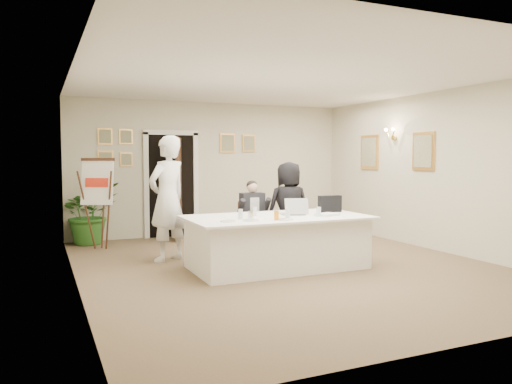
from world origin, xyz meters
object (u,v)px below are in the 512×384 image
object	(u,v)px
laptop	(293,205)
steel_jug	(251,215)
flip_chart	(100,208)
laptop_bag	(330,204)
conference_table	(277,242)
potted_palm	(89,213)
seated_man	(253,217)
oj_glass	(276,216)
standing_woman	(289,207)
standing_man	(168,199)
paper_stack	(327,214)

from	to	relation	value
laptop	steel_jug	bearing A→B (deg)	-149.05
flip_chart	laptop_bag	bearing A→B (deg)	-36.53
conference_table	potted_palm	xyz separation A→B (m)	(-2.35, 3.28, 0.20)
seated_man	oj_glass	distance (m)	1.62
seated_man	steel_jug	world-z (taller)	seated_man
flip_chart	conference_table	bearing A→B (deg)	-48.79
standing_woman	oj_glass	xyz separation A→B (m)	(-0.92, -1.41, 0.06)
seated_man	standing_woman	bearing A→B (deg)	-22.91
standing_woman	laptop_bag	size ratio (longest dim) A/B	4.18
standing_man	steel_jug	bearing A→B (deg)	93.72
seated_man	standing_woman	xyz separation A→B (m)	(0.59, -0.16, 0.15)
potted_palm	oj_glass	bearing A→B (deg)	-60.11
potted_palm	laptop	size ratio (longest dim) A/B	3.19
flip_chart	standing_woman	world-z (taller)	flip_chart
seated_man	flip_chart	xyz separation A→B (m)	(-2.35, 1.42, 0.11)
flip_chart	paper_stack	xyz separation A→B (m)	(2.96, -2.80, 0.05)
standing_woman	steel_jug	xyz separation A→B (m)	(-1.18, -1.11, 0.05)
standing_man	standing_woman	bearing A→B (deg)	144.32
standing_man	conference_table	bearing A→B (deg)	108.98
flip_chart	laptop	bearing A→B (deg)	-44.15
flip_chart	paper_stack	distance (m)	4.07
seated_man	laptop_bag	world-z (taller)	seated_man
paper_stack	conference_table	bearing A→B (deg)	161.49
flip_chart	standing_woman	distance (m)	3.34
standing_man	potted_palm	bearing A→B (deg)	-95.58
conference_table	flip_chart	bearing A→B (deg)	131.21
standing_man	laptop_bag	world-z (taller)	standing_man
paper_stack	seated_man	bearing A→B (deg)	113.84
potted_palm	paper_stack	distance (m)	4.67
laptop_bag	steel_jug	distance (m)	1.51
conference_table	flip_chart	size ratio (longest dim) A/B	1.68
seated_man	potted_palm	world-z (taller)	seated_man
flip_chart	potted_palm	distance (m)	0.74
standing_woman	steel_jug	distance (m)	1.62
conference_table	standing_woman	distance (m)	1.26
steel_jug	flip_chart	bearing A→B (deg)	123.23
standing_man	oj_glass	size ratio (longest dim) A/B	15.26
standing_woman	oj_glass	world-z (taller)	standing_woman
conference_table	paper_stack	size ratio (longest dim) A/B	8.14
laptop	laptop_bag	world-z (taller)	laptop
potted_palm	oj_glass	xyz separation A→B (m)	(2.13, -3.71, 0.25)
laptop_bag	paper_stack	bearing A→B (deg)	-121.86
standing_woman	potted_palm	size ratio (longest dim) A/B	1.33
laptop_bag	flip_chart	bearing A→B (deg)	148.12
laptop	paper_stack	bearing A→B (deg)	-23.36
conference_table	oj_glass	distance (m)	0.66
standing_man	steel_jug	world-z (taller)	standing_man
standing_woman	oj_glass	bearing A→B (deg)	61.50
standing_woman	seated_man	bearing A→B (deg)	-10.72
laptop	oj_glass	world-z (taller)	laptop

